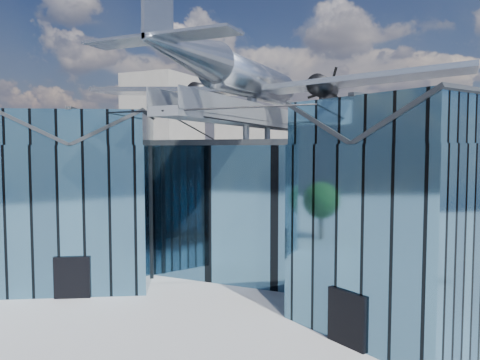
% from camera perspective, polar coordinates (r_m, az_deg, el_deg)
% --- Properties ---
extents(ground_plane, '(120.00, 120.00, 0.00)m').
position_cam_1_polar(ground_plane, '(30.51, -1.60, -13.85)').
color(ground_plane, '#96969A').
extents(museum, '(32.88, 24.50, 17.60)m').
position_cam_1_polar(museum, '(34.59, 2.63, -2.36)').
color(museum, teal).
rests_on(museum, ground).
extents(bg_towers, '(77.00, 24.50, 26.00)m').
position_cam_1_polar(bg_towers, '(77.43, 16.11, 4.24)').
color(bg_towers, slate).
rests_on(bg_towers, ground).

